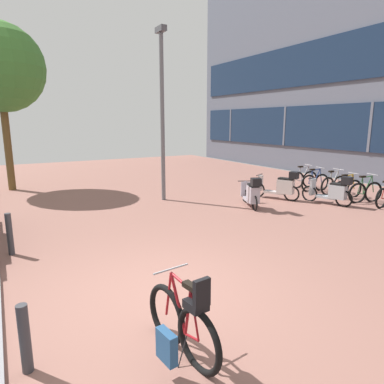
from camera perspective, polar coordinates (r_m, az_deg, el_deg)
ground at (r=6.37m, az=7.33°, el=-13.67°), size 21.00×40.00×0.13m
bicycle_foreground at (r=4.19m, az=-1.76°, el=-21.49°), size 0.63×1.42×1.13m
bicycle_rack_01 at (r=12.99m, az=27.20°, el=-0.01°), size 1.37×0.49×1.00m
bicycle_rack_02 at (r=13.43m, az=24.71°, el=0.49°), size 1.31×0.48×0.94m
bicycle_rack_03 at (r=14.00m, az=22.73°, el=1.12°), size 1.35×0.48×0.98m
bicycle_rack_04 at (r=14.33m, az=20.03°, el=1.53°), size 1.33×0.48×0.97m
bicycle_rack_05 at (r=14.91m, az=18.25°, el=2.05°), size 1.34×0.47×0.99m
scooter_near at (r=12.11m, az=22.58°, el=0.14°), size 0.74×1.69×1.01m
scooter_mid at (r=10.98m, az=10.02°, el=-0.20°), size 0.92×1.60×1.04m
scooter_far at (r=12.35m, az=14.69°, el=0.95°), size 0.98×1.67×1.05m
lamp_post at (r=11.73m, az=-5.05°, el=13.99°), size 0.20×0.52×5.71m
bollard_near at (r=4.38m, az=-26.35°, el=-21.29°), size 0.12×0.12×0.80m
bollard_far at (r=7.92m, az=-28.37°, el=-6.28°), size 0.12×0.12×0.89m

